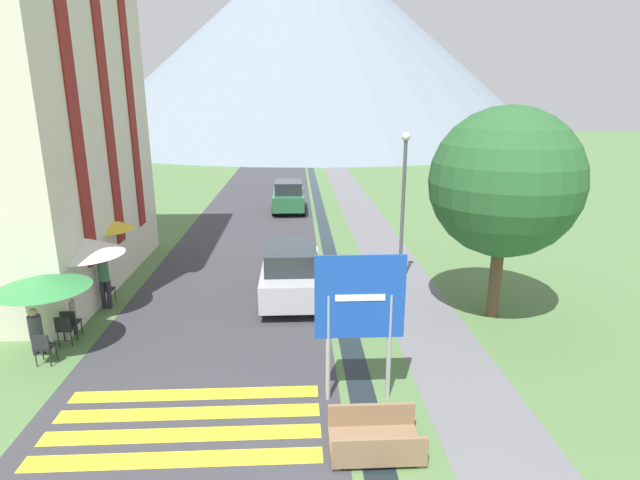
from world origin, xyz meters
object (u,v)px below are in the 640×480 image
object	(u,v)px
footbridge	(375,440)
parked_car_far	(289,196)
parked_car_near	(291,272)
cafe_umbrella_front_green	(43,282)
cafe_chair_near_right	(70,321)
cafe_chair_nearest	(43,346)
cafe_umbrella_rear_yellow	(105,224)
tree_by_path	(505,183)
person_seated_far	(36,329)
cafe_umbrella_middle_white	(82,246)
road_sign	(360,308)
person_standing_terrace	(104,278)
person_seated_near	(69,312)
cafe_chair_near_left	(65,327)
cafe_chair_far_left	(106,288)
streetlamp	(403,199)
hotel_building	(13,97)

from	to	relation	value
footbridge	parked_car_far	size ratio (longest dim) A/B	0.44
parked_car_near	cafe_umbrella_front_green	bearing A→B (deg)	-150.62
cafe_chair_near_right	cafe_chair_nearest	distance (m)	1.42
cafe_chair_near_right	cafe_umbrella_rear_yellow	world-z (taller)	cafe_umbrella_rear_yellow
tree_by_path	person_seated_far	bearing A→B (deg)	-171.81
cafe_chair_nearest	cafe_umbrella_middle_white	world-z (taller)	cafe_umbrella_middle_white
road_sign	cafe_chair_nearest	xyz separation A→B (m)	(-7.55, 1.81, -1.62)
person_standing_terrace	person_seated_far	bearing A→B (deg)	-102.98
cafe_umbrella_front_green	person_seated_far	distance (m)	1.30
footbridge	person_seated_near	distance (m)	9.33
cafe_chair_near_left	cafe_chair_far_left	size ratio (longest dim) A/B	1.00
tree_by_path	cafe_umbrella_front_green	bearing A→B (deg)	-171.85
cafe_umbrella_front_green	person_seated_near	size ratio (longest dim) A/B	1.88
cafe_chair_nearest	parked_car_far	bearing A→B (deg)	92.31
cafe_chair_near_right	cafe_chair_far_left	world-z (taller)	same
streetlamp	footbridge	bearing A→B (deg)	-104.45
parked_car_far	cafe_chair_far_left	xyz separation A→B (m)	(-5.69, -13.59, -0.40)
cafe_chair_nearest	cafe_umbrella_middle_white	distance (m)	3.47
footbridge	cafe_umbrella_rear_yellow	xyz separation A→B (m)	(-7.95, 8.98, 2.04)
cafe_chair_far_left	parked_car_near	bearing A→B (deg)	22.69
cafe_umbrella_front_green	person_standing_terrace	size ratio (longest dim) A/B	1.32
cafe_chair_near_left	streetlamp	xyz separation A→B (m)	(9.77, 3.91, 2.63)
person_seated_near	footbridge	bearing A→B (deg)	-34.01
parked_car_far	cafe_umbrella_rear_yellow	xyz separation A→B (m)	(-6.10, -12.02, 1.35)
footbridge	person_seated_far	xyz separation A→B (m)	(-8.08, 4.07, 0.48)
cafe_umbrella_middle_white	cafe_umbrella_front_green	bearing A→B (deg)	-90.16
hotel_building	footbridge	distance (m)	15.52
hotel_building	cafe_chair_nearest	world-z (taller)	hotel_building
footbridge	cafe_umbrella_rear_yellow	bearing A→B (deg)	131.52
road_sign	cafe_umbrella_rear_yellow	size ratio (longest dim) A/B	1.34
cafe_chair_far_left	streetlamp	distance (m)	10.12
cafe_umbrella_middle_white	streetlamp	size ratio (longest dim) A/B	0.46
parked_car_far	cafe_chair_far_left	world-z (taller)	parked_car_far
cafe_umbrella_middle_white	person_standing_terrace	distance (m)	1.32
cafe_chair_far_left	cafe_umbrella_front_green	xyz separation A→B (m)	(-0.22, -3.27, 1.45)
cafe_chair_near_right	cafe_chair_near_left	xyz separation A→B (m)	(0.02, -0.38, 0.00)
parked_car_near	cafe_umbrella_middle_white	xyz separation A→B (m)	(-6.14, -1.04, 1.28)
hotel_building	tree_by_path	xyz separation A→B (m)	(15.10, -3.62, -2.33)
cafe_chair_near_right	person_standing_terrace	distance (m)	2.15
person_seated_near	streetlamp	world-z (taller)	streetlamp
parked_car_near	cafe_chair_nearest	world-z (taller)	parked_car_near
road_sign	cafe_umbrella_middle_white	xyz separation A→B (m)	(-7.63, 4.84, 0.06)
cafe_chair_nearest	cafe_umbrella_front_green	distance (m)	1.58
streetlamp	cafe_chair_near_right	bearing A→B (deg)	-160.17
road_sign	tree_by_path	size ratio (longest dim) A/B	0.53
parked_car_near	cafe_chair_near_left	xyz separation A→B (m)	(-5.99, -3.04, -0.40)
hotel_building	parked_car_near	size ratio (longest dim) A/B	2.82
parked_car_near	streetlamp	size ratio (longest dim) A/B	0.80
parked_car_far	cafe_chair_far_left	size ratio (longest dim) A/B	4.52
parked_car_near	cafe_chair_nearest	xyz separation A→B (m)	(-6.06, -4.07, -0.40)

